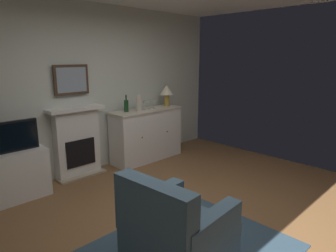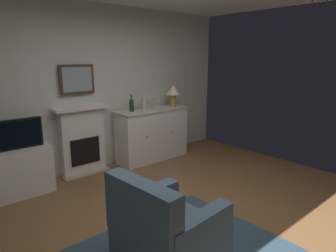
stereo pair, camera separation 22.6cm
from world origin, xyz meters
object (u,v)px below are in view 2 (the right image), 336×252
at_px(wine_bottle, 132,105).
at_px(wine_glass_left, 149,103).
at_px(framed_picture, 77,79).
at_px(tv_set, 18,134).
at_px(vase_decorative, 144,103).
at_px(armchair, 166,232).
at_px(fireplace_unit, 82,140).
at_px(wine_glass_right, 160,102).
at_px(tv_cabinet, 22,171).
at_px(sideboard_cabinet, 152,134).
at_px(table_lamp, 173,91).
at_px(wine_glass_center, 155,102).

xyz_separation_m(wine_bottle, wine_glass_left, (0.34, -0.06, 0.01)).
xyz_separation_m(framed_picture, tv_set, (-0.98, -0.23, -0.65)).
xyz_separation_m(vase_decorative, armchair, (-1.55, -2.38, -0.69)).
xyz_separation_m(fireplace_unit, armchair, (-0.48, -2.61, -0.17)).
height_order(wine_bottle, wine_glass_right, wine_bottle).
distance_m(wine_glass_left, wine_glass_right, 0.22).
xyz_separation_m(wine_bottle, tv_cabinet, (-1.84, -0.03, -0.71)).
height_order(sideboard_cabinet, armchair, sideboard_cabinet).
bearing_deg(wine_glass_left, fireplace_unit, 170.84).
distance_m(sideboard_cabinet, tv_set, 2.28).
bearing_deg(tv_set, vase_decorative, -1.17).
bearing_deg(tv_set, table_lamp, 0.17).
bearing_deg(wine_glass_right, fireplace_unit, 170.81).
distance_m(fireplace_unit, table_lamp, 1.91).
height_order(sideboard_cabinet, tv_set, tv_set).
height_order(fireplace_unit, wine_bottle, wine_bottle).
distance_m(wine_glass_right, tv_set, 2.41).
bearing_deg(tv_set, sideboard_cabinet, 0.21).
xyz_separation_m(sideboard_cabinet, tv_set, (-2.25, -0.01, 0.39)).
distance_m(fireplace_unit, wine_glass_right, 1.53).
relative_size(sideboard_cabinet, wine_glass_left, 8.33).
height_order(fireplace_unit, armchair, fireplace_unit).
bearing_deg(wine_glass_right, vase_decorative, 179.47).
distance_m(wine_bottle, tv_cabinet, 1.98).
bearing_deg(wine_bottle, framed_picture, 168.50).
distance_m(wine_glass_right, vase_decorative, 0.35).
xyz_separation_m(wine_bottle, wine_glass_right, (0.56, -0.10, 0.01)).
relative_size(fireplace_unit, table_lamp, 2.75).
bearing_deg(armchair, table_lamp, 47.03).
distance_m(wine_glass_center, vase_decorative, 0.25).
xyz_separation_m(sideboard_cabinet, wine_glass_center, (0.04, -0.03, 0.59)).
relative_size(table_lamp, tv_cabinet, 0.53).
distance_m(wine_glass_center, tv_cabinet, 2.40).
relative_size(wine_glass_left, wine_glass_right, 1.00).
relative_size(wine_bottle, vase_decorative, 1.03).
xyz_separation_m(wine_glass_left, tv_set, (-2.18, 0.01, -0.20)).
distance_m(fireplace_unit, wine_bottle, 1.01).
bearing_deg(wine_glass_center, sideboard_cabinet, 148.56).
relative_size(fireplace_unit, wine_glass_right, 6.67).
xyz_separation_m(fireplace_unit, wine_glass_right, (1.43, -0.23, 0.51)).
relative_size(sideboard_cabinet, wine_glass_right, 8.33).
height_order(framed_picture, vase_decorative, framed_picture).
relative_size(sideboard_cabinet, vase_decorative, 4.89).
distance_m(wine_bottle, armchair, 2.90).
distance_m(wine_glass_left, wine_glass_center, 0.11).
xyz_separation_m(wine_glass_center, wine_glass_right, (0.11, -0.03, 0.00)).
bearing_deg(framed_picture, table_lamp, -7.11).
height_order(fireplace_unit, wine_glass_center, fireplace_unit).
bearing_deg(sideboard_cabinet, tv_cabinet, 179.62).
height_order(table_lamp, wine_glass_right, table_lamp).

